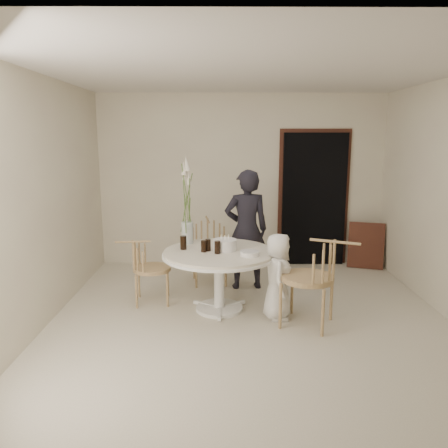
{
  "coord_description": "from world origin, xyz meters",
  "views": [
    {
      "loc": [
        -0.33,
        -4.68,
        2.04
      ],
      "look_at": [
        -0.29,
        0.3,
        1.04
      ],
      "focal_mm": 35.0,
      "sensor_mm": 36.0,
      "label": 1
    }
  ],
  "objects_px": {
    "boy": "(278,277)",
    "flower_vase": "(187,210)",
    "chair_far": "(208,241)",
    "table": "(219,260)",
    "chair_left": "(143,262)",
    "birthday_cake": "(225,245)",
    "chair_right": "(321,270)",
    "girl": "(246,230)"
  },
  "relations": [
    {
      "from": "boy",
      "to": "flower_vase",
      "type": "distance_m",
      "value": 1.39
    },
    {
      "from": "chair_far",
      "to": "table",
      "type": "bearing_deg",
      "value": -89.24
    },
    {
      "from": "chair_left",
      "to": "birthday_cake",
      "type": "height_order",
      "value": "birthday_cake"
    },
    {
      "from": "boy",
      "to": "chair_right",
      "type": "bearing_deg",
      "value": -115.43
    },
    {
      "from": "chair_right",
      "to": "flower_vase",
      "type": "xyz_separation_m",
      "value": [
        -1.48,
        0.85,
        0.51
      ]
    },
    {
      "from": "chair_right",
      "to": "girl",
      "type": "xyz_separation_m",
      "value": [
        -0.72,
        1.27,
        0.17
      ]
    },
    {
      "from": "chair_right",
      "to": "flower_vase",
      "type": "relative_size",
      "value": 0.91
    },
    {
      "from": "chair_left",
      "to": "flower_vase",
      "type": "distance_m",
      "value": 0.84
    },
    {
      "from": "boy",
      "to": "chair_left",
      "type": "bearing_deg",
      "value": 76.27
    },
    {
      "from": "chair_far",
      "to": "chair_right",
      "type": "relative_size",
      "value": 0.9
    },
    {
      "from": "chair_left",
      "to": "girl",
      "type": "bearing_deg",
      "value": -73.05
    },
    {
      "from": "girl",
      "to": "birthday_cake",
      "type": "bearing_deg",
      "value": 62.14
    },
    {
      "from": "chair_left",
      "to": "boy",
      "type": "bearing_deg",
      "value": -112.8
    },
    {
      "from": "girl",
      "to": "flower_vase",
      "type": "relative_size",
      "value": 1.5
    },
    {
      "from": "chair_right",
      "to": "birthday_cake",
      "type": "relative_size",
      "value": 3.62
    },
    {
      "from": "chair_left",
      "to": "flower_vase",
      "type": "xyz_separation_m",
      "value": [
        0.55,
        0.13,
        0.63
      ]
    },
    {
      "from": "table",
      "to": "girl",
      "type": "height_order",
      "value": "girl"
    },
    {
      "from": "chair_left",
      "to": "boy",
      "type": "height_order",
      "value": "boy"
    },
    {
      "from": "chair_far",
      "to": "chair_left",
      "type": "distance_m",
      "value": 1.18
    },
    {
      "from": "chair_far",
      "to": "boy",
      "type": "bearing_deg",
      "value": -66.33
    },
    {
      "from": "chair_left",
      "to": "boy",
      "type": "xyz_separation_m",
      "value": [
        1.6,
        -0.49,
        -0.03
      ]
    },
    {
      "from": "table",
      "to": "flower_vase",
      "type": "distance_m",
      "value": 0.76
    },
    {
      "from": "table",
      "to": "chair_far",
      "type": "distance_m",
      "value": 1.14
    },
    {
      "from": "table",
      "to": "girl",
      "type": "xyz_separation_m",
      "value": [
        0.36,
        0.8,
        0.19
      ]
    },
    {
      "from": "chair_right",
      "to": "girl",
      "type": "relative_size",
      "value": 0.61
    },
    {
      "from": "girl",
      "to": "flower_vase",
      "type": "distance_m",
      "value": 0.93
    },
    {
      "from": "girl",
      "to": "boy",
      "type": "height_order",
      "value": "girl"
    },
    {
      "from": "table",
      "to": "chair_left",
      "type": "bearing_deg",
      "value": 165.34
    },
    {
      "from": "chair_far",
      "to": "birthday_cake",
      "type": "xyz_separation_m",
      "value": [
        0.22,
        -1.1,
        0.22
      ]
    },
    {
      "from": "chair_far",
      "to": "boy",
      "type": "height_order",
      "value": "boy"
    },
    {
      "from": "table",
      "to": "girl",
      "type": "relative_size",
      "value": 0.82
    },
    {
      "from": "boy",
      "to": "flower_vase",
      "type": "height_order",
      "value": "flower_vase"
    },
    {
      "from": "table",
      "to": "chair_right",
      "type": "relative_size",
      "value": 1.34
    },
    {
      "from": "boy",
      "to": "flower_vase",
      "type": "relative_size",
      "value": 0.91
    },
    {
      "from": "table",
      "to": "birthday_cake",
      "type": "bearing_deg",
      "value": 21.65
    },
    {
      "from": "table",
      "to": "girl",
      "type": "distance_m",
      "value": 0.9
    },
    {
      "from": "girl",
      "to": "boy",
      "type": "xyz_separation_m",
      "value": [
        0.3,
        -1.04,
        -0.32
      ]
    },
    {
      "from": "chair_left",
      "to": "boy",
      "type": "relative_size",
      "value": 0.81
    },
    {
      "from": "girl",
      "to": "chair_left",
      "type": "bearing_deg",
      "value": 15.95
    },
    {
      "from": "boy",
      "to": "flower_vase",
      "type": "xyz_separation_m",
      "value": [
        -1.06,
        0.62,
        0.65
      ]
    },
    {
      "from": "table",
      "to": "boy",
      "type": "xyz_separation_m",
      "value": [
        0.66,
        -0.24,
        -0.12
      ]
    },
    {
      "from": "birthday_cake",
      "to": "chair_far",
      "type": "bearing_deg",
      "value": 101.52
    }
  ]
}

